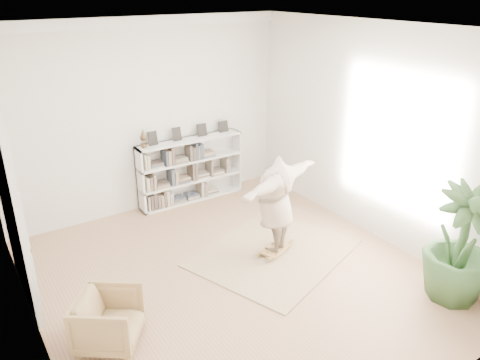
{
  "coord_description": "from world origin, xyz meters",
  "views": [
    {
      "loc": [
        -3.21,
        -5.04,
        4.11
      ],
      "look_at": [
        0.35,
        0.4,
        1.37
      ],
      "focal_mm": 35.0,
      "sensor_mm": 36.0,
      "label": 1
    }
  ],
  "objects_px": {
    "person": "(276,202)",
    "houseplant": "(460,245)",
    "armchair": "(109,320)",
    "rocker_board": "(274,249)",
    "bookshelf": "(191,170)"
  },
  "relations": [
    {
      "from": "person",
      "to": "houseplant",
      "type": "height_order",
      "value": "person"
    },
    {
      "from": "bookshelf",
      "to": "houseplant",
      "type": "distance_m",
      "value": 5.14
    },
    {
      "from": "armchair",
      "to": "houseplant",
      "type": "distance_m",
      "value": 4.71
    },
    {
      "from": "person",
      "to": "houseplant",
      "type": "distance_m",
      "value": 2.68
    },
    {
      "from": "bookshelf",
      "to": "houseplant",
      "type": "xyz_separation_m",
      "value": [
        1.56,
        -4.9,
        0.2
      ]
    },
    {
      "from": "bookshelf",
      "to": "houseplant",
      "type": "relative_size",
      "value": 1.31
    },
    {
      "from": "rocker_board",
      "to": "person",
      "type": "distance_m",
      "value": 0.87
    },
    {
      "from": "rocker_board",
      "to": "person",
      "type": "bearing_deg",
      "value": 17.26
    },
    {
      "from": "rocker_board",
      "to": "houseplant",
      "type": "xyz_separation_m",
      "value": [
        1.4,
        -2.29,
        0.77
      ]
    },
    {
      "from": "person",
      "to": "armchair",
      "type": "bearing_deg",
      "value": -9.01
    },
    {
      "from": "bookshelf",
      "to": "armchair",
      "type": "relative_size",
      "value": 2.95
    },
    {
      "from": "armchair",
      "to": "rocker_board",
      "type": "distance_m",
      "value": 3.01
    },
    {
      "from": "bookshelf",
      "to": "person",
      "type": "bearing_deg",
      "value": -86.5
    },
    {
      "from": "houseplant",
      "to": "rocker_board",
      "type": "bearing_deg",
      "value": 121.38
    },
    {
      "from": "armchair",
      "to": "bookshelf",
      "type": "bearing_deg",
      "value": -5.22
    }
  ]
}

